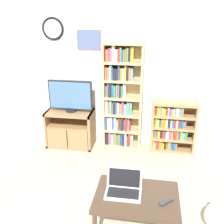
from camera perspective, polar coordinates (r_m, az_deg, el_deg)
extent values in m
cube|color=silver|center=(4.16, 1.41, 9.83)|extent=(5.75, 0.06, 2.60)
torus|color=black|center=(4.29, -12.76, 17.27)|extent=(0.35, 0.04, 0.35)
cylinder|color=white|center=(4.29, -12.76, 17.27)|extent=(0.28, 0.02, 0.28)
cube|color=silver|center=(4.14, -4.98, 15.41)|extent=(0.42, 0.01, 0.33)
cube|color=slate|center=(4.14, -5.00, 15.40)|extent=(0.38, 0.02, 0.30)
cube|color=#9E754C|center=(4.52, -13.34, -3.11)|extent=(0.04, 0.42, 0.60)
cube|color=#9E754C|center=(4.31, -4.39, -3.84)|extent=(0.04, 0.42, 0.60)
cube|color=#9E754C|center=(4.29, -9.20, -0.05)|extent=(0.76, 0.42, 0.04)
cube|color=#9E754C|center=(4.53, -8.77, -6.72)|extent=(0.76, 0.42, 0.04)
cube|color=#9E754C|center=(4.38, -9.02, -2.76)|extent=(0.69, 0.38, 0.04)
cube|color=#9E754C|center=(4.34, -11.86, -5.63)|extent=(0.33, 0.02, 0.33)
cube|color=#9E754C|center=(4.23, -7.48, -6.05)|extent=(0.33, 0.02, 0.33)
cylinder|color=black|center=(4.28, -8.85, 0.44)|extent=(0.18, 0.18, 0.04)
cube|color=black|center=(4.19, -9.05, 3.67)|extent=(0.70, 0.05, 0.47)
cube|color=#4770A8|center=(4.17, -9.16, 3.55)|extent=(0.66, 0.01, 0.43)
cube|color=tan|center=(4.14, -1.66, 3.30)|extent=(0.04, 0.25, 1.70)
cube|color=tan|center=(4.08, 6.38, 2.87)|extent=(0.04, 0.25, 1.70)
cube|color=tan|center=(4.21, 2.52, 3.59)|extent=(0.62, 0.02, 1.70)
cube|color=tan|center=(4.44, 2.17, -7.11)|extent=(0.54, 0.21, 0.04)
cube|color=tan|center=(4.31, 2.22, -3.89)|extent=(0.54, 0.21, 0.04)
cube|color=tan|center=(4.20, 2.27, -0.49)|extent=(0.54, 0.21, 0.04)
cube|color=tan|center=(4.10, 2.33, 3.09)|extent=(0.54, 0.21, 0.04)
cube|color=tan|center=(4.02, 2.39, 6.83)|extent=(0.54, 0.21, 0.04)
cube|color=tan|center=(3.96, 2.45, 10.70)|extent=(0.54, 0.21, 0.04)
cube|color=tan|center=(3.91, 2.52, 14.68)|extent=(0.54, 0.21, 0.04)
cube|color=#232328|center=(4.43, -0.96, -5.48)|extent=(0.04, 0.17, 0.20)
cube|color=#B75B70|center=(4.41, -0.39, -5.34)|extent=(0.04, 0.16, 0.23)
cube|color=#759EB7|center=(4.41, 0.17, -5.55)|extent=(0.04, 0.16, 0.20)
cube|color=#93704C|center=(4.40, 0.75, -5.45)|extent=(0.04, 0.16, 0.22)
cube|color=#388947|center=(4.41, 1.29, -5.70)|extent=(0.04, 0.16, 0.18)
cube|color=#93704C|center=(4.39, 1.73, -5.69)|extent=(0.02, 0.19, 0.20)
cube|color=#2856A8|center=(4.39, 2.13, -5.62)|extent=(0.03, 0.16, 0.21)
cube|color=#232328|center=(4.38, 2.56, -5.58)|extent=(0.03, 0.19, 0.23)
cube|color=#759EB7|center=(4.37, 3.07, -5.61)|extent=(0.04, 0.19, 0.23)
cube|color=red|center=(4.39, 3.48, -5.96)|extent=(0.02, 0.18, 0.17)
cube|color=red|center=(4.37, 3.85, -5.65)|extent=(0.04, 0.18, 0.23)
cube|color=white|center=(4.38, 4.38, -5.87)|extent=(0.04, 0.18, 0.20)
cube|color=#2856A8|center=(4.30, -1.08, -2.09)|extent=(0.03, 0.19, 0.22)
cube|color=white|center=(4.30, -0.56, -2.22)|extent=(0.04, 0.17, 0.20)
cube|color=white|center=(4.29, -0.07, -2.19)|extent=(0.02, 0.16, 0.21)
cube|color=#2856A8|center=(4.29, 0.28, -2.24)|extent=(0.03, 0.17, 0.20)
cube|color=white|center=(4.28, 0.80, -2.26)|extent=(0.04, 0.16, 0.21)
cube|color=#759EB7|center=(4.28, 1.29, -2.53)|extent=(0.02, 0.18, 0.17)
cube|color=red|center=(4.27, 1.61, -2.30)|extent=(0.02, 0.18, 0.21)
cube|color=#388947|center=(4.28, 1.90, -2.40)|extent=(0.02, 0.15, 0.19)
cube|color=#232328|center=(4.26, 2.33, -2.26)|extent=(0.04, 0.18, 0.23)
cube|color=#9E4293|center=(4.27, 2.76, -2.52)|extent=(0.02, 0.15, 0.18)
cube|color=red|center=(4.25, 3.15, -2.39)|extent=(0.03, 0.19, 0.22)
cube|color=#5B9389|center=(4.26, 3.63, -2.32)|extent=(0.03, 0.15, 0.22)
cube|color=red|center=(4.27, 3.97, -2.67)|extent=(0.02, 0.16, 0.17)
cube|color=white|center=(4.20, -1.04, 1.40)|extent=(0.04, 0.17, 0.22)
cube|color=#93704C|center=(4.20, -0.54, 1.28)|extent=(0.03, 0.15, 0.20)
cube|color=#5B9389|center=(4.18, -0.11, 1.31)|extent=(0.03, 0.19, 0.22)
cube|color=#93704C|center=(4.19, 0.28, 1.07)|extent=(0.02, 0.17, 0.18)
cube|color=#232328|center=(4.17, 0.62, 1.28)|extent=(0.03, 0.18, 0.22)
cube|color=#2856A8|center=(4.17, 1.03, 1.17)|extent=(0.03, 0.17, 0.20)
cube|color=white|center=(4.18, 1.47, 1.03)|extent=(0.04, 0.16, 0.18)
cube|color=orange|center=(4.18, 2.00, 0.93)|extent=(0.03, 0.15, 0.17)
cube|color=#9E4293|center=(4.16, 2.44, 1.16)|extent=(0.03, 0.17, 0.21)
cube|color=#759EB7|center=(4.17, 2.99, 0.86)|extent=(0.04, 0.16, 0.17)
cube|color=#5B9389|center=(4.15, 3.60, 1.09)|extent=(0.04, 0.16, 0.21)
cube|color=#5B9389|center=(4.15, 4.17, 0.99)|extent=(0.04, 0.18, 0.21)
cube|color=#388947|center=(4.12, -1.14, 4.74)|extent=(0.02, 0.15, 0.18)
cube|color=#9E4293|center=(4.11, -0.79, 5.04)|extent=(0.02, 0.16, 0.22)
cube|color=#232328|center=(4.10, -0.32, 4.97)|extent=(0.04, 0.17, 0.22)
cube|color=#2856A8|center=(4.09, 0.26, 4.86)|extent=(0.03, 0.16, 0.21)
cube|color=#388947|center=(4.09, 0.73, 4.67)|extent=(0.03, 0.19, 0.19)
cube|color=#759EB7|center=(4.08, 1.17, 4.80)|extent=(0.02, 0.17, 0.20)
cube|color=#B75B70|center=(4.08, 1.52, 4.83)|extent=(0.02, 0.15, 0.21)
cube|color=#232328|center=(4.07, 1.85, 4.76)|extent=(0.02, 0.19, 0.21)
cube|color=#388947|center=(4.08, 2.22, 4.64)|extent=(0.03, 0.16, 0.19)
cube|color=white|center=(4.07, 2.79, 4.76)|extent=(0.04, 0.16, 0.21)
cube|color=#B75B70|center=(4.04, -1.17, 8.55)|extent=(0.03, 0.19, 0.19)
cube|color=orange|center=(4.04, -0.66, 8.53)|extent=(0.04, 0.16, 0.19)
cube|color=#759EB7|center=(4.02, -0.16, 8.72)|extent=(0.03, 0.18, 0.22)
cube|color=#2856A8|center=(4.02, 0.23, 8.54)|extent=(0.02, 0.18, 0.19)
cube|color=#232328|center=(4.02, 0.71, 8.39)|extent=(0.04, 0.18, 0.17)
cube|color=#232328|center=(4.01, 1.22, 8.36)|extent=(0.03, 0.19, 0.17)
cube|color=#2856A8|center=(4.01, 1.60, 8.66)|extent=(0.02, 0.17, 0.22)
cube|color=orange|center=(4.01, 2.09, 8.37)|extent=(0.04, 0.16, 0.18)
cube|color=white|center=(4.00, 2.56, 8.35)|extent=(0.02, 0.18, 0.18)
cube|color=gold|center=(4.00, 3.00, 8.64)|extent=(0.03, 0.15, 0.22)
cube|color=#232328|center=(3.99, 3.45, 8.59)|extent=(0.03, 0.17, 0.22)
cube|color=#93704C|center=(3.99, 4.03, 8.36)|extent=(0.04, 0.17, 0.19)
cube|color=#759EB7|center=(3.98, 4.51, 8.28)|extent=(0.02, 0.19, 0.18)
cube|color=red|center=(3.99, -1.26, 12.36)|extent=(0.02, 0.16, 0.18)
cube|color=orange|center=(3.98, -0.94, 12.31)|extent=(0.03, 0.17, 0.17)
cube|color=#9E4293|center=(3.98, -0.47, 12.45)|extent=(0.03, 0.15, 0.19)
cube|color=#B75B70|center=(3.97, -0.06, 12.45)|extent=(0.02, 0.16, 0.19)
cube|color=white|center=(3.97, 0.42, 12.68)|extent=(0.04, 0.16, 0.23)
cube|color=white|center=(3.96, 1.03, 12.30)|extent=(0.04, 0.16, 0.18)
cube|color=red|center=(3.95, 1.60, 12.37)|extent=(0.03, 0.19, 0.19)
cube|color=#5B9389|center=(3.95, 2.02, 12.47)|extent=(0.02, 0.17, 0.21)
cube|color=#2856A8|center=(3.95, 2.37, 12.26)|extent=(0.02, 0.18, 0.18)
cube|color=orange|center=(3.95, 2.70, 12.24)|extent=(0.02, 0.17, 0.18)
cube|color=#388947|center=(3.95, 3.08, 12.34)|extent=(0.03, 0.16, 0.19)
cube|color=#93704C|center=(3.94, 3.50, 12.42)|extent=(0.02, 0.16, 0.21)
cube|color=#232328|center=(3.94, 3.94, 12.52)|extent=(0.02, 0.15, 0.22)
cube|color=gold|center=(3.94, 4.48, 12.46)|extent=(0.04, 0.15, 0.22)
cube|color=tan|center=(4.23, 8.75, -2.95)|extent=(0.04, 0.27, 0.82)
cube|color=tan|center=(4.28, 17.52, -3.43)|extent=(0.04, 0.27, 0.82)
cube|color=tan|center=(4.36, 13.07, -2.52)|extent=(0.69, 0.02, 0.82)
cube|color=tan|center=(4.42, 12.73, -7.81)|extent=(0.62, 0.23, 0.04)
cube|color=tan|center=(4.33, 12.94, -5.55)|extent=(0.62, 0.23, 0.04)
cube|color=tan|center=(4.24, 13.16, -3.20)|extent=(0.62, 0.23, 0.04)
cube|color=tan|center=(4.17, 13.39, -0.76)|extent=(0.62, 0.23, 0.04)
cube|color=tan|center=(4.10, 13.62, 1.77)|extent=(0.62, 0.23, 0.04)
cube|color=gold|center=(4.37, 9.01, -6.50)|extent=(0.03, 0.19, 0.15)
cube|color=#759EB7|center=(4.38, 9.38, -6.66)|extent=(0.02, 0.19, 0.12)
cube|color=red|center=(4.37, 9.83, -6.59)|extent=(0.04, 0.20, 0.14)
cube|color=orange|center=(4.38, 10.36, -6.53)|extent=(0.04, 0.17, 0.15)
cube|color=gold|center=(4.39, 10.77, -6.66)|extent=(0.02, 0.17, 0.13)
cube|color=gold|center=(4.38, 11.05, -6.84)|extent=(0.02, 0.21, 0.11)
cube|color=#232328|center=(4.39, 11.43, -6.76)|extent=(0.03, 0.17, 0.12)
cube|color=#93704C|center=(4.39, 11.77, -6.74)|extent=(0.02, 0.16, 0.12)
cube|color=orange|center=(4.39, 12.19, -6.72)|extent=(0.04, 0.18, 0.14)
cube|color=#5B9389|center=(4.39, 12.57, -6.63)|extent=(0.02, 0.16, 0.15)
cube|color=#2856A8|center=(4.40, 12.90, -6.80)|extent=(0.03, 0.17, 0.13)
cube|color=#2856A8|center=(4.39, 13.34, -6.86)|extent=(0.03, 0.20, 0.13)
cube|color=#93704C|center=(4.40, 13.71, -6.93)|extent=(0.02, 0.19, 0.11)
cube|color=#388947|center=(4.29, 9.15, -4.23)|extent=(0.02, 0.17, 0.13)
cube|color=#B75B70|center=(4.29, 9.47, -4.33)|extent=(0.02, 0.17, 0.12)
cube|color=#93704C|center=(4.29, 9.80, -4.38)|extent=(0.02, 0.20, 0.12)
cube|color=gold|center=(4.29, 10.15, -4.43)|extent=(0.03, 0.21, 0.12)
cube|color=#232328|center=(4.29, 10.59, -4.36)|extent=(0.03, 0.18, 0.13)
cube|color=red|center=(4.30, 11.15, -4.44)|extent=(0.04, 0.18, 0.12)
cube|color=#5B9389|center=(4.30, 11.58, -4.50)|extent=(0.02, 0.18, 0.12)
cube|color=white|center=(4.30, 12.02, -4.42)|extent=(0.04, 0.18, 0.13)
cube|color=#9E4293|center=(4.30, 12.57, -4.36)|extent=(0.03, 0.17, 0.15)
cube|color=gold|center=(4.30, 12.97, -4.34)|extent=(0.02, 0.17, 0.15)
cube|color=red|center=(4.30, 13.46, -4.42)|extent=(0.04, 0.21, 0.15)
cube|color=orange|center=(4.31, 13.96, -4.49)|extent=(0.02, 0.18, 0.14)
cube|color=#2856A8|center=(4.31, 14.33, -4.55)|extent=(0.03, 0.19, 0.13)
cube|color=gold|center=(4.31, 14.74, -4.51)|extent=(0.02, 0.20, 0.15)
cube|color=#5B9389|center=(4.32, 15.18, -4.67)|extent=(0.04, 0.19, 0.12)
cube|color=#388947|center=(4.32, 15.73, -4.58)|extent=(0.04, 0.18, 0.14)
cube|color=#388947|center=(4.21, 9.26, -1.89)|extent=(0.02, 0.18, 0.13)
cube|color=gold|center=(4.20, 9.63, -1.90)|extent=(0.03, 0.21, 0.14)
cube|color=gold|center=(4.20, 10.02, -1.99)|extent=(0.03, 0.20, 0.13)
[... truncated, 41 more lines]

